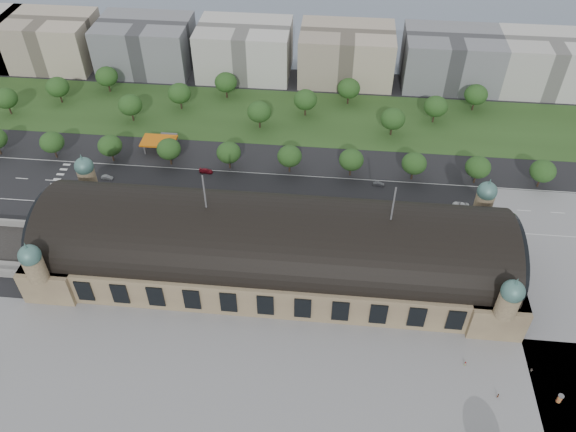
# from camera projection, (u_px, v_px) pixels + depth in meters

# --- Properties ---
(ground) EXTENTS (900.00, 900.00, 0.00)m
(ground) POSITION_uv_depth(u_px,v_px,m) (274.00, 270.00, 184.06)
(ground) COLOR black
(ground) RESTS_ON ground
(station) EXTENTS (150.00, 48.40, 44.30)m
(station) POSITION_uv_depth(u_px,v_px,m) (273.00, 248.00, 177.16)
(station) COLOR tan
(station) RESTS_ON ground
(plaza_south) EXTENTS (190.00, 48.00, 0.12)m
(plaza_south) POSITION_uv_depth(u_px,v_px,m) (292.00, 393.00, 150.86)
(plaza_south) COLOR gray
(plaza_south) RESTS_ON ground
(road_slab) EXTENTS (260.00, 26.00, 0.10)m
(road_slab) POSITION_uv_depth(u_px,v_px,m) (233.00, 192.00, 213.56)
(road_slab) COLOR black
(road_slab) RESTS_ON ground
(grass_belt) EXTENTS (300.00, 45.00, 0.10)m
(grass_belt) POSITION_uv_depth(u_px,v_px,m) (265.00, 116.00, 253.77)
(grass_belt) COLOR #28461C
(grass_belt) RESTS_ON ground
(petrol_station) EXTENTS (14.00, 13.00, 5.05)m
(petrol_station) POSITION_uv_depth(u_px,v_px,m) (164.00, 140.00, 234.20)
(petrol_station) COLOR #D5660C
(petrol_station) RESTS_ON ground
(office_1) EXTENTS (45.00, 32.00, 24.00)m
(office_1) POSITION_uv_depth(u_px,v_px,m) (49.00, 41.00, 283.66)
(office_1) COLOR #BBAB93
(office_1) RESTS_ON ground
(office_2) EXTENTS (45.00, 32.00, 24.00)m
(office_2) POSITION_uv_depth(u_px,v_px,m) (146.00, 45.00, 280.00)
(office_2) COLOR gray
(office_2) RESTS_ON ground
(office_3) EXTENTS (45.00, 32.00, 24.00)m
(office_3) POSITION_uv_depth(u_px,v_px,m) (245.00, 50.00, 276.33)
(office_3) COLOR beige
(office_3) RESTS_ON ground
(office_4) EXTENTS (45.00, 32.00, 24.00)m
(office_4) POSITION_uv_depth(u_px,v_px,m) (346.00, 54.00, 272.67)
(office_4) COLOR #BBAB93
(office_4) RESTS_ON ground
(office_5) EXTENTS (45.00, 32.00, 24.00)m
(office_5) POSITION_uv_depth(u_px,v_px,m) (451.00, 59.00, 269.01)
(office_5) COLOR gray
(office_5) RESTS_ON ground
(office_6) EXTENTS (45.00, 32.00, 24.00)m
(office_6) POSITION_uv_depth(u_px,v_px,m) (547.00, 63.00, 265.71)
(office_6) COLOR beige
(office_6) RESTS_ON ground
(tree_row_1) EXTENTS (9.60, 9.60, 11.52)m
(tree_row_1) POSITION_uv_depth(u_px,v_px,m) (52.00, 142.00, 225.21)
(tree_row_1) COLOR #2D2116
(tree_row_1) RESTS_ON ground
(tree_row_2) EXTENTS (9.60, 9.60, 11.52)m
(tree_row_2) POSITION_uv_depth(u_px,v_px,m) (110.00, 146.00, 223.45)
(tree_row_2) COLOR #2D2116
(tree_row_2) RESTS_ON ground
(tree_row_3) EXTENTS (9.60, 9.60, 11.52)m
(tree_row_3) POSITION_uv_depth(u_px,v_px,m) (169.00, 149.00, 221.70)
(tree_row_3) COLOR #2D2116
(tree_row_3) RESTS_ON ground
(tree_row_4) EXTENTS (9.60, 9.60, 11.52)m
(tree_row_4) POSITION_uv_depth(u_px,v_px,m) (229.00, 153.00, 219.94)
(tree_row_4) COLOR #2D2116
(tree_row_4) RESTS_ON ground
(tree_row_5) EXTENTS (9.60, 9.60, 11.52)m
(tree_row_5) POSITION_uv_depth(u_px,v_px,m) (290.00, 156.00, 218.18)
(tree_row_5) COLOR #2D2116
(tree_row_5) RESTS_ON ground
(tree_row_6) EXTENTS (9.60, 9.60, 11.52)m
(tree_row_6) POSITION_uv_depth(u_px,v_px,m) (351.00, 160.00, 216.42)
(tree_row_6) COLOR #2D2116
(tree_row_6) RESTS_ON ground
(tree_row_7) EXTENTS (9.60, 9.60, 11.52)m
(tree_row_7) POSITION_uv_depth(u_px,v_px,m) (414.00, 163.00, 214.66)
(tree_row_7) COLOR #2D2116
(tree_row_7) RESTS_ON ground
(tree_row_8) EXTENTS (9.60, 9.60, 11.52)m
(tree_row_8) POSITION_uv_depth(u_px,v_px,m) (478.00, 167.00, 212.91)
(tree_row_8) COLOR #2D2116
(tree_row_8) RESTS_ON ground
(tree_row_9) EXTENTS (9.60, 9.60, 11.52)m
(tree_row_9) POSITION_uv_depth(u_px,v_px,m) (543.00, 171.00, 211.15)
(tree_row_9) COLOR #2D2116
(tree_row_9) RESTS_ON ground
(tree_belt_0) EXTENTS (10.40, 10.40, 12.48)m
(tree_belt_0) POSITION_uv_depth(u_px,v_px,m) (6.00, 98.00, 249.42)
(tree_belt_0) COLOR #2D2116
(tree_belt_0) RESTS_ON ground
(tree_belt_1) EXTENTS (10.40, 10.40, 12.48)m
(tree_belt_1) POSITION_uv_depth(u_px,v_px,m) (58.00, 87.00, 256.88)
(tree_belt_1) COLOR #2D2116
(tree_belt_1) RESTS_ON ground
(tree_belt_2) EXTENTS (10.40, 10.40, 12.48)m
(tree_belt_2) POSITION_uv_depth(u_px,v_px,m) (107.00, 76.00, 264.34)
(tree_belt_2) COLOR #2D2116
(tree_belt_2) RESTS_ON ground
(tree_belt_3) EXTENTS (10.40, 10.40, 12.48)m
(tree_belt_3) POSITION_uv_depth(u_px,v_px,m) (130.00, 105.00, 245.25)
(tree_belt_3) COLOR #2D2116
(tree_belt_3) RESTS_ON ground
(tree_belt_4) EXTENTS (10.40, 10.40, 12.48)m
(tree_belt_4) POSITION_uv_depth(u_px,v_px,m) (179.00, 93.00, 252.71)
(tree_belt_4) COLOR #2D2116
(tree_belt_4) RESTS_ON ground
(tree_belt_5) EXTENTS (10.40, 10.40, 12.48)m
(tree_belt_5) POSITION_uv_depth(u_px,v_px,m) (226.00, 82.00, 260.17)
(tree_belt_5) COLOR #2D2116
(tree_belt_5) RESTS_ON ground
(tree_belt_6) EXTENTS (10.40, 10.40, 12.48)m
(tree_belt_6) POSITION_uv_depth(u_px,v_px,m) (259.00, 112.00, 241.07)
(tree_belt_6) COLOR #2D2116
(tree_belt_6) RESTS_ON ground
(tree_belt_7) EXTENTS (10.40, 10.40, 12.48)m
(tree_belt_7) POSITION_uv_depth(u_px,v_px,m) (305.00, 100.00, 248.53)
(tree_belt_7) COLOR #2D2116
(tree_belt_7) RESTS_ON ground
(tree_belt_8) EXTENTS (10.40, 10.40, 12.48)m
(tree_belt_8) POSITION_uv_depth(u_px,v_px,m) (349.00, 88.00, 255.99)
(tree_belt_8) COLOR #2D2116
(tree_belt_8) RESTS_ON ground
(tree_belt_9) EXTENTS (10.40, 10.40, 12.48)m
(tree_belt_9) POSITION_uv_depth(u_px,v_px,m) (393.00, 119.00, 236.89)
(tree_belt_9) COLOR #2D2116
(tree_belt_9) RESTS_ON ground
(tree_belt_10) EXTENTS (10.40, 10.40, 12.48)m
(tree_belt_10) POSITION_uv_depth(u_px,v_px,m) (436.00, 106.00, 244.36)
(tree_belt_10) COLOR #2D2116
(tree_belt_10) RESTS_ON ground
(tree_belt_11) EXTENTS (10.40, 10.40, 12.48)m
(tree_belt_11) POSITION_uv_depth(u_px,v_px,m) (476.00, 95.00, 251.82)
(tree_belt_11) COLOR #2D2116
(tree_belt_11) RESTS_ON ground
(traffic_car_1) EXTENTS (4.67, 1.99, 1.50)m
(traffic_car_1) POSITION_uv_depth(u_px,v_px,m) (107.00, 177.00, 219.08)
(traffic_car_1) COLOR gray
(traffic_car_1) RESTS_ON ground
(traffic_car_2) EXTENTS (4.98, 2.55, 1.34)m
(traffic_car_2) POSITION_uv_depth(u_px,v_px,m) (117.00, 202.00, 208.10)
(traffic_car_2) COLOR black
(traffic_car_2) RESTS_ON ground
(traffic_car_3) EXTENTS (5.41, 2.41, 1.54)m
(traffic_car_3) POSITION_uv_depth(u_px,v_px,m) (206.00, 171.00, 222.09)
(traffic_car_3) COLOR maroon
(traffic_car_3) RESTS_ON ground
(traffic_car_4) EXTENTS (4.33, 2.15, 1.42)m
(traffic_car_4) POSITION_uv_depth(u_px,v_px,m) (335.00, 200.00, 209.19)
(traffic_car_4) COLOR #1A284B
(traffic_car_4) RESTS_ON ground
(traffic_car_5) EXTENTS (4.39, 1.83, 1.41)m
(traffic_car_5) POSITION_uv_depth(u_px,v_px,m) (379.00, 184.00, 216.11)
(traffic_car_5) COLOR slate
(traffic_car_5) RESTS_ON ground
(traffic_car_6) EXTENTS (6.26, 3.50, 1.65)m
(traffic_car_6) POSITION_uv_depth(u_px,v_px,m) (461.00, 205.00, 206.77)
(traffic_car_6) COLOR white
(traffic_car_6) RESTS_ON ground
(parked_car_0) EXTENTS (4.68, 3.02, 1.46)m
(parked_car_0) POSITION_uv_depth(u_px,v_px,m) (98.00, 211.00, 204.26)
(parked_car_0) COLOR black
(parked_car_0) RESTS_ON ground
(parked_car_1) EXTENTS (5.66, 4.25, 1.43)m
(parked_car_1) POSITION_uv_depth(u_px,v_px,m) (107.00, 213.00, 203.72)
(parked_car_1) COLOR maroon
(parked_car_1) RESTS_ON ground
(parked_car_2) EXTENTS (5.21, 4.81, 1.47)m
(parked_car_2) POSITION_uv_depth(u_px,v_px,m) (146.00, 215.00, 202.65)
(parked_car_2) COLOR #192248
(parked_car_2) RESTS_ON ground
(parked_car_3) EXTENTS (4.20, 2.96, 1.33)m
(parked_car_3) POSITION_uv_depth(u_px,v_px,m) (159.00, 211.00, 204.33)
(parked_car_3) COLOR slate
(parked_car_3) RESTS_ON ground
(parked_car_4) EXTENTS (3.97, 3.21, 1.27)m
(parked_car_4) POSITION_uv_depth(u_px,v_px,m) (196.00, 219.00, 201.36)
(parked_car_4) COLOR silver
(parked_car_4) RESTS_ON ground
(parked_car_5) EXTENTS (5.25, 4.87, 1.37)m
(parked_car_5) POSITION_uv_depth(u_px,v_px,m) (217.00, 213.00, 203.80)
(parked_car_5) COLOR #94989C
(parked_car_5) RESTS_ON ground
(parked_car_6) EXTENTS (5.33, 4.55, 1.47)m
(parked_car_6) POSITION_uv_depth(u_px,v_px,m) (186.00, 211.00, 204.60)
(parked_car_6) COLOR black
(parked_car_6) RESTS_ON ground
(bus_west) EXTENTS (13.60, 3.77, 3.75)m
(bus_west) POSITION_uv_depth(u_px,v_px,m) (225.00, 198.00, 208.03)
(bus_west) COLOR #AE1B37
(bus_west) RESTS_ON ground
(bus_mid) EXTENTS (12.62, 3.58, 3.48)m
(bus_mid) POSITION_uv_depth(u_px,v_px,m) (315.00, 204.00, 205.67)
(bus_mid) COLOR beige
(bus_mid) RESTS_ON ground
(bus_east) EXTENTS (11.65, 3.82, 3.19)m
(bus_east) POSITION_uv_depth(u_px,v_px,m) (345.00, 214.00, 202.03)
(bus_east) COLOR silver
(bus_east) RESTS_ON ground
(advertising_column) EXTENTS (1.52, 1.52, 2.89)m
(advertising_column) POSITION_uv_depth(u_px,v_px,m) (560.00, 399.00, 147.96)
(advertising_column) COLOR red
(advertising_column) RESTS_ON ground
(pedestrian_0) EXTENTS (0.77, 0.45, 1.57)m
(pedestrian_0) POSITION_uv_depth(u_px,v_px,m) (465.00, 364.00, 156.65)
(pedestrian_0) COLOR gray
(pedestrian_0) RESTS_ON ground
(pedestrian_1) EXTENTS (0.70, 0.76, 1.75)m
(pedestrian_1) POSITION_uv_depth(u_px,v_px,m) (498.00, 396.00, 149.23)
(pedestrian_1) COLOR gray
(pedestrian_1) RESTS_ON ground
(pedestrian_2) EXTENTS (0.58, 0.83, 1.55)m
(pedestrian_2) POSITION_uv_depth(u_px,v_px,m) (532.00, 370.00, 155.23)
(pedestrian_2) COLOR gray
(pedestrian_2) RESTS_ON ground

